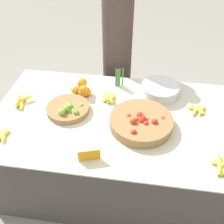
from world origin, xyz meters
TOP-DOWN VIEW (x-y plane):
  - ground_plane at (0.00, 0.00)m, footprint 12.00×12.00m
  - market_table at (0.00, 0.00)m, footprint 1.89×1.13m
  - lime_bowl at (-0.35, 0.01)m, footprint 0.34×0.34m
  - tomato_basket at (0.23, -0.07)m, footprint 0.47×0.47m
  - orange_pile at (-0.30, 0.27)m, footprint 0.18×0.17m
  - metal_bowl at (0.36, 0.35)m, footprint 0.32×0.32m
  - price_sign at (-0.08, -0.44)m, footprint 0.14×0.05m
  - veg_bundle at (-0.00, 0.43)m, footprint 0.07×0.04m
  - banana_bunch_middle_right at (-0.75, -0.32)m, footprint 0.13×0.15m
  - banana_bunch_back_center at (-0.76, 0.05)m, footprint 0.14×0.19m
  - banana_bunch_front_center at (0.67, 0.17)m, footprint 0.16×0.15m
  - banana_bunch_front_right at (-0.06, 0.21)m, footprint 0.14×0.18m
  - banana_bunch_middle_left at (0.77, -0.38)m, footprint 0.18×0.20m
  - vendor_person at (-0.07, 0.83)m, footprint 0.29×0.29m

SIDE VIEW (x-z plane):
  - ground_plane at x=0.00m, z-range 0.00..0.00m
  - market_table at x=0.00m, z-range 0.00..0.74m
  - vendor_person at x=-0.07m, z-range -0.05..1.55m
  - banana_bunch_middle_right at x=-0.75m, z-range 0.74..0.77m
  - banana_bunch_front_center at x=0.67m, z-range 0.74..0.77m
  - banana_bunch_middle_left at x=0.77m, z-range 0.74..0.79m
  - banana_bunch_front_right at x=-0.06m, z-range 0.74..0.80m
  - banana_bunch_back_center at x=-0.76m, z-range 0.74..0.80m
  - lime_bowl at x=-0.35m, z-range 0.73..0.82m
  - tomato_basket at x=0.23m, z-range 0.73..0.84m
  - price_sign at x=-0.08m, z-range 0.74..0.83m
  - metal_bowl at x=0.36m, z-range 0.74..0.84m
  - orange_pile at x=-0.30m, z-range 0.73..0.86m
  - veg_bundle at x=0.00m, z-range 0.74..0.92m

